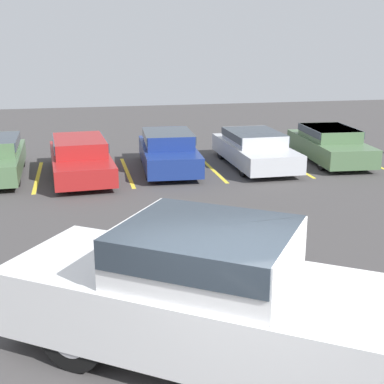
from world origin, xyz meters
The scene contains 10 objects.
stall_stripe_b centered at (-2.93, 12.02, 0.00)m, with size 0.12×4.16×0.01m, color yellow.
stall_stripe_c centered at (-0.10, 12.02, 0.00)m, with size 0.12×4.16×0.01m, color yellow.
stall_stripe_d centered at (2.73, 12.02, 0.00)m, with size 0.12×4.16×0.01m, color yellow.
stall_stripe_e centered at (5.56, 12.02, 0.00)m, with size 0.12×4.16×0.01m, color yellow.
stall_stripe_f centered at (8.39, 12.02, 0.00)m, with size 0.12×4.16×0.01m, color yellow.
pickup_truck centered at (0.17, 0.96, 0.95)m, with size 6.17×5.15×1.91m.
parked_sedan_b centered at (-1.58, 11.83, 0.65)m, with size 2.02×4.88×1.21m.
parked_sedan_c centered at (1.29, 12.12, 0.67)m, with size 1.96×4.37×1.26m.
parked_sedan_d centered at (4.26, 12.04, 0.64)m, with size 1.81×4.60×1.18m.
parked_sedan_e centered at (7.12, 12.20, 0.64)m, with size 2.03×4.54×1.20m.
Camera 1 is at (-1.62, -5.05, 4.20)m, focal length 50.00 mm.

